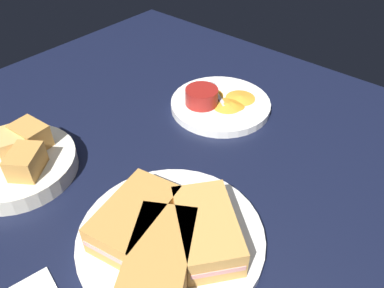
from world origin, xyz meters
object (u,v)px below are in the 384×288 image
sandwich_half_near (135,218)px  spoon_by_dark_ramekin (175,236)px  plate_chips_companion (220,105)px  ramekin_light_gravy (202,96)px  spoon_by_gravy_ramekin (213,89)px  sandwich_half_far (161,255)px  bread_basket_rear (19,161)px  sandwich_half_extra (207,230)px  ramekin_dark_sauce (212,238)px  plate_sandwich_main (171,238)px

sandwich_half_near → spoon_by_dark_ramekin: size_ratio=1.50×
plate_chips_companion → ramekin_light_gravy: ramekin_light_gravy is taller
spoon_by_dark_ramekin → spoon_by_gravy_ramekin: same height
sandwich_half_far → bread_basket_rear: bread_basket_rear is taller
ramekin_light_gravy → bread_basket_rear: size_ratio=0.34×
sandwich_half_extra → ramekin_dark_sauce: bearing=-108.2°
sandwich_half_extra → plate_chips_companion: sandwich_half_extra is taller
sandwich_half_extra → spoon_by_gravy_ramekin: sandwich_half_extra is taller
sandwich_half_extra → plate_chips_companion: bearing=33.8°
sandwich_half_near → plate_chips_companion: bearing=17.4°
ramekin_dark_sauce → ramekin_light_gravy: ramekin_dark_sauce is taller
sandwich_half_near → sandwich_half_extra: 10.12cm
sandwich_half_extra → bread_basket_rear: bearing=104.2°
spoon_by_dark_ramekin → plate_chips_companion: bearing=26.6°
sandwich_half_far → plate_chips_companion: 40.21cm
ramekin_dark_sauce → spoon_by_gravy_ramekin: bearing=37.5°
ramekin_dark_sauce → spoon_by_dark_ramekin: ramekin_dark_sauce is taller
plate_sandwich_main → plate_chips_companion: 35.03cm
spoon_by_dark_ramekin → sandwich_half_far: bearing=-158.9°
sandwich_half_far → plate_chips_companion: sandwich_half_far is taller
ramekin_light_gravy → ramekin_dark_sauce: bearing=-138.6°
ramekin_dark_sauce → spoon_by_gravy_ramekin: 40.39cm
sandwich_half_near → ramekin_dark_sauce: 11.02cm
plate_sandwich_main → plate_chips_companion: size_ratio=1.27×
ramekin_light_gravy → spoon_by_gravy_ramekin: ramekin_light_gravy is taller
sandwich_half_near → spoon_by_dark_ramekin: sandwich_half_near is taller
sandwich_half_far → ramekin_light_gravy: (32.89, 20.17, -0.58)cm
plate_chips_companion → ramekin_light_gravy: bearing=140.2°
sandwich_half_near → spoon_by_gravy_ramekin: bearing=21.6°
ramekin_dark_sauce → spoon_by_dark_ramekin: (-2.18, 4.80, -1.67)cm
sandwich_half_far → sandwich_half_near: bearing=74.3°
spoon_by_gravy_ramekin → ramekin_light_gravy: bearing=-167.7°
plate_sandwich_main → sandwich_half_far: 5.99cm
plate_sandwich_main → ramekin_dark_sauce: 6.63cm
sandwich_half_extra → ramekin_dark_sauce: sandwich_half_extra is taller
sandwich_half_far → sandwich_half_extra: 7.15cm
plate_chips_companion → spoon_by_gravy_ramekin: (2.49, 3.85, 1.16)cm
spoon_by_dark_ramekin → spoon_by_gravy_ramekin: size_ratio=1.06×
spoon_by_dark_ramekin → bread_basket_rear: bread_basket_rear is taller
plate_sandwich_main → ramekin_light_gravy: (28.48, 17.69, 2.62)cm
ramekin_dark_sauce → plate_chips_companion: 36.18cm
ramekin_dark_sauce → spoon_by_dark_ramekin: size_ratio=0.67×
sandwich_half_far → spoon_by_gravy_ramekin: 44.12cm
spoon_by_gravy_ramekin → bread_basket_rear: bread_basket_rear is taller
sandwich_half_far → spoon_by_gravy_ramekin: sandwich_half_far is taller
sandwich_half_far → sandwich_half_extra: same height
ramekin_dark_sauce → ramekin_light_gravy: (26.40, 23.31, -0.21)cm
sandwich_half_extra → plate_chips_companion: size_ratio=0.71×
plate_sandwich_main → ramekin_dark_sauce: size_ratio=4.14×
spoon_by_dark_ramekin → plate_sandwich_main: bearing=83.1°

